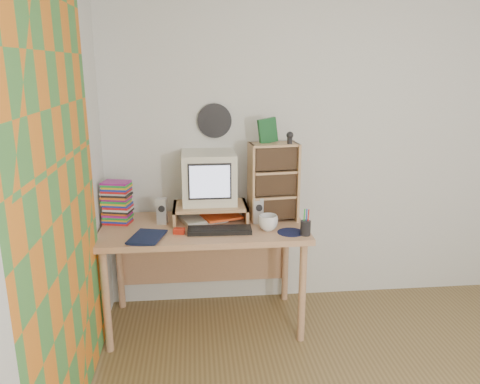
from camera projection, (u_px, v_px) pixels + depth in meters
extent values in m
plane|color=silver|center=(337.00, 143.00, 3.55)|extent=(3.50, 0.00, 3.50)
plane|color=silver|center=(13.00, 228.00, 1.70)|extent=(0.00, 3.50, 3.50)
plane|color=orange|center=(62.00, 213.00, 2.20)|extent=(0.00, 2.20, 2.20)
cylinder|color=black|center=(214.00, 121.00, 3.40)|extent=(0.25, 0.02, 0.25)
cube|color=tan|center=(204.00, 228.00, 3.24)|extent=(1.40, 0.70, 0.04)
cube|color=tan|center=(204.00, 257.00, 3.65)|extent=(1.33, 0.02, 0.41)
cylinder|color=tan|center=(106.00, 302.00, 2.99)|extent=(0.05, 0.05, 0.71)
cylinder|color=tan|center=(302.00, 293.00, 3.12)|extent=(0.05, 0.05, 0.71)
cylinder|color=tan|center=(120.00, 265.00, 3.55)|extent=(0.05, 0.05, 0.71)
cylinder|color=tan|center=(285.00, 258.00, 3.67)|extent=(0.05, 0.05, 0.71)
cube|color=tan|center=(175.00, 214.00, 3.29)|extent=(0.02, 0.30, 0.12)
cube|color=tan|center=(245.00, 212.00, 3.34)|extent=(0.02, 0.30, 0.12)
cube|color=tan|center=(210.00, 206.00, 3.30)|extent=(0.52, 0.30, 0.02)
cube|color=silver|center=(209.00, 178.00, 3.30)|extent=(0.38, 0.38, 0.36)
cube|color=silver|center=(162.00, 211.00, 3.25)|extent=(0.08, 0.08, 0.18)
cube|color=silver|center=(258.00, 210.00, 3.27)|extent=(0.08, 0.08, 0.19)
cube|color=black|center=(220.00, 230.00, 3.10)|extent=(0.43, 0.16, 0.03)
cube|color=tan|center=(273.00, 182.00, 3.29)|extent=(0.35, 0.21, 0.55)
imported|color=white|center=(268.00, 223.00, 3.13)|extent=(0.14, 0.14, 0.10)
imported|color=#0F1738|center=(133.00, 235.00, 2.99)|extent=(0.27, 0.23, 0.05)
cylinder|color=black|center=(291.00, 232.00, 3.09)|extent=(0.18, 0.18, 0.00)
cube|color=#B52413|center=(179.00, 231.00, 3.07)|extent=(0.08, 0.06, 0.04)
cube|color=#175126|center=(268.00, 131.00, 3.21)|extent=(0.13, 0.07, 0.17)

